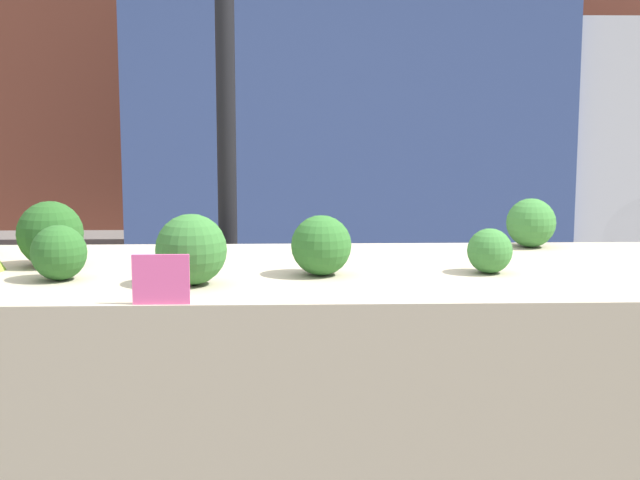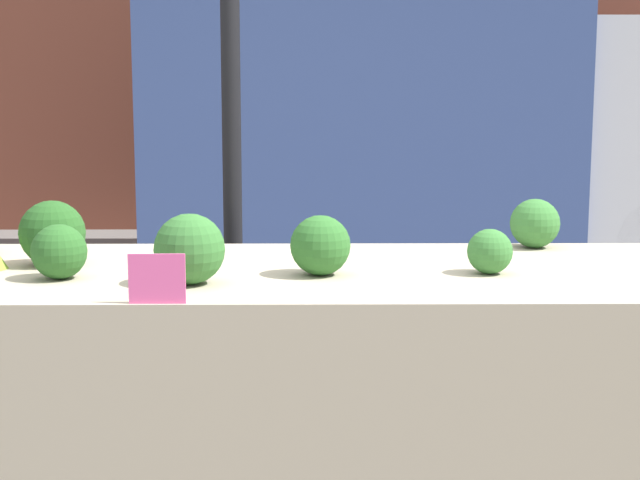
# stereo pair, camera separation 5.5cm
# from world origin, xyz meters

# --- Properties ---
(tent_pole) EXTENTS (0.07, 0.07, 2.64)m
(tent_pole) POSITION_xyz_m (-0.31, 0.82, 1.32)
(tent_pole) COLOR black
(tent_pole) RESTS_ON ground_plane
(parked_truck) EXTENTS (4.68, 2.22, 2.62)m
(parked_truck) POSITION_xyz_m (0.87, 5.03, 1.37)
(parked_truck) COLOR #384C84
(parked_truck) RESTS_ON ground_plane
(market_table) EXTENTS (2.36, 0.94, 0.86)m
(market_table) POSITION_xyz_m (0.00, -0.07, 0.76)
(market_table) COLOR tan
(market_table) RESTS_ON ground_plane
(broccoli_head_0) EXTENTS (0.12, 0.12, 0.12)m
(broccoli_head_0) POSITION_xyz_m (0.46, -0.09, 0.92)
(broccoli_head_0) COLOR #387533
(broccoli_head_0) RESTS_ON market_table
(broccoli_head_1) EXTENTS (0.14, 0.14, 0.14)m
(broccoli_head_1) POSITION_xyz_m (-0.68, -0.15, 0.93)
(broccoli_head_1) COLOR #285B23
(broccoli_head_1) RESTS_ON market_table
(broccoli_head_2) EXTENTS (0.16, 0.16, 0.16)m
(broccoli_head_2) POSITION_xyz_m (0.69, 0.37, 0.94)
(broccoli_head_2) COLOR #387533
(broccoli_head_2) RESTS_ON market_table
(broccoli_head_3) EXTENTS (0.16, 0.16, 0.16)m
(broccoli_head_3) POSITION_xyz_m (-0.00, -0.10, 0.94)
(broccoli_head_3) COLOR #2D6628
(broccoli_head_3) RESTS_ON market_table
(broccoli_head_4) EXTENTS (0.18, 0.18, 0.18)m
(broccoli_head_4) POSITION_xyz_m (-0.33, -0.23, 0.95)
(broccoli_head_4) COLOR #336B2D
(broccoli_head_4) RESTS_ON market_table
(broccoli_head_5) EXTENTS (0.19, 0.19, 0.19)m
(broccoli_head_5) POSITION_xyz_m (-0.76, 0.06, 0.95)
(broccoli_head_5) COLOR #23511E
(broccoli_head_5) RESTS_ON market_table
(price_sign) EXTENTS (0.13, 0.01, 0.12)m
(price_sign) POSITION_xyz_m (-0.38, -0.46, 0.91)
(price_sign) COLOR #F45B9E
(price_sign) RESTS_ON market_table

